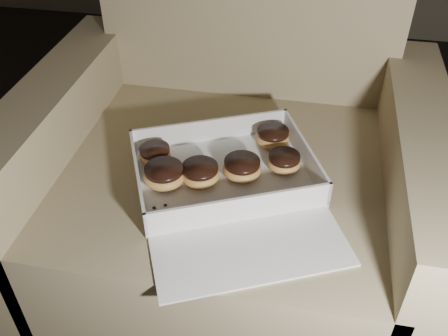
% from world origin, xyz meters
% --- Properties ---
extents(armchair, '(0.92, 0.78, 0.96)m').
position_xyz_m(armchair, '(0.83, 0.60, 0.30)').
color(armchair, '#94875E').
rests_on(armchair, floor).
extents(bakery_box, '(0.50, 0.53, 0.06)m').
position_xyz_m(bakery_box, '(0.86, 0.45, 0.44)').
color(bakery_box, white).
rests_on(bakery_box, armchair).
extents(donut_a, '(0.08, 0.08, 0.04)m').
position_xyz_m(donut_a, '(0.73, 0.43, 0.46)').
color(donut_a, '#DF9B4E').
rests_on(donut_a, bakery_box).
extents(donut_b, '(0.07, 0.07, 0.04)m').
position_xyz_m(donut_b, '(0.69, 0.50, 0.46)').
color(donut_b, '#DF9B4E').
rests_on(donut_b, bakery_box).
extents(donut_c, '(0.08, 0.08, 0.04)m').
position_xyz_m(donut_c, '(0.80, 0.45, 0.46)').
color(donut_c, '#DF9B4E').
rests_on(donut_c, bakery_box).
extents(donut_d, '(0.08, 0.08, 0.04)m').
position_xyz_m(donut_d, '(0.93, 0.61, 0.46)').
color(donut_d, '#DF9B4E').
rests_on(donut_d, bakery_box).
extents(donut_e, '(0.07, 0.07, 0.04)m').
position_xyz_m(donut_e, '(0.96, 0.53, 0.46)').
color(donut_e, '#DF9B4E').
rests_on(donut_e, bakery_box).
extents(donut_f, '(0.08, 0.08, 0.04)m').
position_xyz_m(donut_f, '(0.88, 0.49, 0.46)').
color(donut_f, '#DF9B4E').
rests_on(donut_f, bakery_box).
extents(crumb_a, '(0.01, 0.01, 0.00)m').
position_xyz_m(crumb_a, '(0.73, 0.36, 0.44)').
color(crumb_a, black).
rests_on(crumb_a, bakery_box).
extents(crumb_b, '(0.01, 0.01, 0.00)m').
position_xyz_m(crumb_b, '(0.98, 0.45, 0.44)').
color(crumb_b, black).
rests_on(crumb_b, bakery_box).
extents(crumb_c, '(0.01, 0.01, 0.00)m').
position_xyz_m(crumb_c, '(0.75, 0.37, 0.44)').
color(crumb_c, black).
rests_on(crumb_c, bakery_box).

